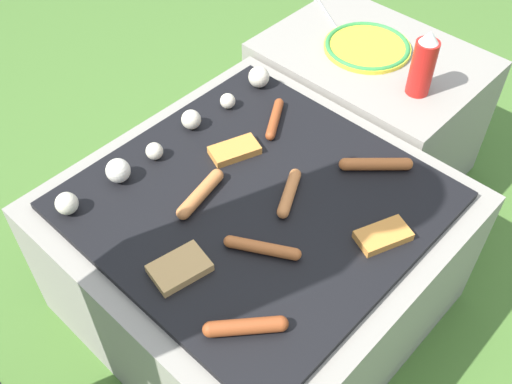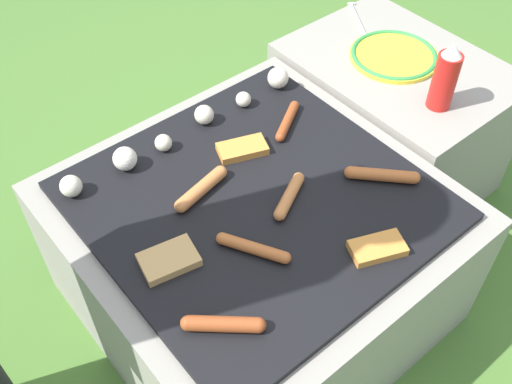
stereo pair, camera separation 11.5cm
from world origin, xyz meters
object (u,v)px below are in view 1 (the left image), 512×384
(condiment_bottle, at_px, (423,64))
(fork_utensil, at_px, (327,14))
(sausage_front_center, at_px, (246,327))
(plate_colorful, at_px, (367,47))

(condiment_bottle, distance_m, fork_utensil, 0.46)
(sausage_front_center, relative_size, condiment_bottle, 0.69)
(condiment_bottle, bearing_deg, plate_colorful, 71.59)
(sausage_front_center, bearing_deg, plate_colorful, 22.75)
(sausage_front_center, height_order, plate_colorful, sausage_front_center)
(plate_colorful, height_order, fork_utensil, plate_colorful)
(sausage_front_center, bearing_deg, fork_utensil, 30.92)
(sausage_front_center, relative_size, fork_utensil, 0.67)
(plate_colorful, height_order, condiment_bottle, condiment_bottle)
(sausage_front_center, distance_m, fork_utensil, 1.16)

